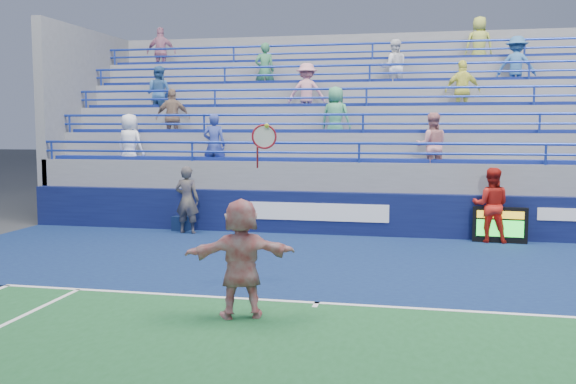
% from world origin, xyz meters
% --- Properties ---
extents(ground, '(120.00, 120.00, 0.00)m').
position_xyz_m(ground, '(0.00, 0.00, 0.00)').
color(ground, '#333538').
extents(sponsor_wall, '(18.00, 0.32, 1.10)m').
position_xyz_m(sponsor_wall, '(0.00, 6.50, 0.55)').
color(sponsor_wall, '#0A0F3A').
rests_on(sponsor_wall, ground).
extents(bleacher_stand, '(18.00, 5.60, 6.13)m').
position_xyz_m(bleacher_stand, '(-0.01, 10.27, 1.55)').
color(bleacher_stand, slate).
rests_on(bleacher_stand, ground).
extents(serve_speed_board, '(1.26, 0.23, 0.87)m').
position_xyz_m(serve_speed_board, '(3.43, 6.10, 0.44)').
color(serve_speed_board, black).
rests_on(serve_speed_board, ground).
extents(judge_chair, '(0.49, 0.50, 0.71)m').
position_xyz_m(judge_chair, '(-4.66, 6.28, 0.23)').
color(judge_chair, '#0B1838').
rests_on(judge_chair, ground).
extents(tennis_player, '(1.71, 1.06, 2.82)m').
position_xyz_m(tennis_player, '(-0.96, -0.92, 0.88)').
color(tennis_player, silver).
rests_on(tennis_player, ground).
extents(line_judge, '(0.67, 0.46, 1.77)m').
position_xyz_m(line_judge, '(-4.36, 5.89, 0.88)').
color(line_judge, '#121433').
rests_on(line_judge, ground).
extents(ball_girl, '(0.94, 0.76, 1.80)m').
position_xyz_m(ball_girl, '(3.22, 6.18, 0.90)').
color(ball_girl, '#B41C14').
rests_on(ball_girl, ground).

